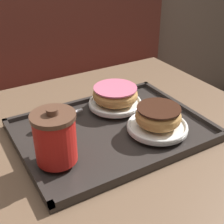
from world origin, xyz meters
name	(u,v)px	position (x,y,z in m)	size (l,w,h in m)	color
booth_bench	(49,119)	(0.12, 0.87, 0.32)	(1.63, 0.44, 1.00)	brown
cafe_table	(108,191)	(0.00, 0.00, 0.57)	(0.94, 0.85, 0.75)	brown
serving_tray	(112,131)	(0.02, 0.02, 0.75)	(0.48, 0.35, 0.02)	#282321
coffee_cup_front	(55,137)	(-0.15, -0.04, 0.83)	(0.09, 0.09, 0.13)	red
plate_with_chocolate_donut	(157,126)	(0.12, -0.05, 0.78)	(0.15, 0.15, 0.01)	white
donut_chocolate_glazed	(158,116)	(0.12, -0.05, 0.81)	(0.12, 0.12, 0.05)	tan
plate_with_plain_donut	(115,103)	(0.09, 0.11, 0.78)	(0.15, 0.15, 0.01)	white
donut_plain	(115,94)	(0.09, 0.11, 0.80)	(0.13, 0.13, 0.04)	tan
spoon	(47,123)	(-0.12, 0.11, 0.77)	(0.15, 0.04, 0.01)	silver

